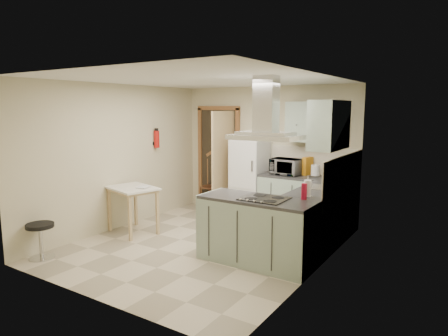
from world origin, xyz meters
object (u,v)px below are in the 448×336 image
Objects in this scene: fridge at (250,179)px; microwave at (286,167)px; peninsula at (257,231)px; stool at (41,241)px; drop_leaf_table at (133,210)px; bentwood_chair at (211,187)px; extractor_hood at (266,137)px.

microwave is (0.76, -0.02, 0.29)m from fridge.
peninsula is at bearing -58.26° from fridge.
stool is at bearing -117.91° from microwave.
fridge is 3.79m from stool.
drop_leaf_table is at bearing 179.11° from peninsula.
bentwood_chair is (0.17, 2.08, 0.07)m from drop_leaf_table.
drop_leaf_table is at bearing -131.03° from microwave.
bentwood_chair reaches higher than stool.
bentwood_chair is (-1.00, 0.13, -0.29)m from fridge.
peninsula is 1.72× the size of extractor_hood.
fridge is 0.81m from microwave.
drop_leaf_table is 0.91× the size of bentwood_chair.
extractor_hood is 2.15m from microwave.
drop_leaf_table is at bearing -120.89° from fridge.
fridge is 1.79× the size of drop_leaf_table.
stool is (-0.23, -1.54, -0.14)m from drop_leaf_table.
peninsula is 3.07× the size of stool.
stool is 4.15m from microwave.
drop_leaf_table is 2.08m from bentwood_chair.
extractor_hood is at bearing 14.52° from drop_leaf_table.
drop_leaf_table is (-1.16, -1.94, -0.36)m from fridge.
microwave is (-0.57, 1.96, -0.68)m from extractor_hood.
fridge reaches higher than drop_leaf_table.
microwave reaches higher than stool.
extractor_hood reaches higher than stool.
extractor_hood is 1.72× the size of microwave.
peninsula is at bearing 29.85° from stool.
peninsula is 2.96× the size of microwave.
fridge is at bearing -177.80° from microwave.
extractor_hood reaches higher than microwave.
extractor_hood is 1.08× the size of drop_leaf_table.
fridge reaches higher than microwave.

